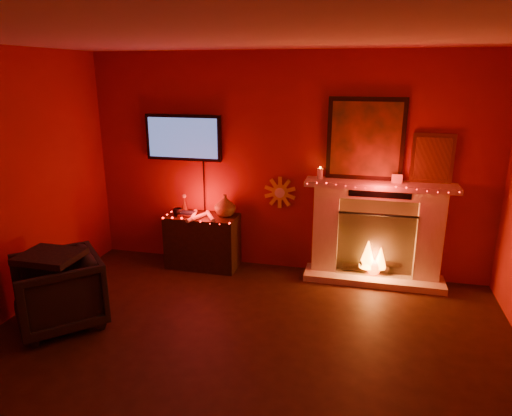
{
  "coord_description": "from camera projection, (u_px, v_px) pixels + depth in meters",
  "views": [
    {
      "loc": [
        0.97,
        -2.96,
        2.44
      ],
      "look_at": [
        -0.17,
        1.7,
        1.01
      ],
      "focal_mm": 32.0,
      "sensor_mm": 36.0,
      "label": 1
    }
  ],
  "objects": [
    {
      "name": "sunburst_clock",
      "position": [
        280.0,
        193.0,
        5.7
      ],
      "size": [
        0.4,
        0.03,
        0.4
      ],
      "color": "gold",
      "rests_on": "room"
    },
    {
      "name": "armchair",
      "position": [
        58.0,
        291.0,
        4.51
      ],
      "size": [
        1.12,
        1.12,
        0.73
      ],
      "primitive_type": "imported",
      "rotation": [
        0.0,
        0.0,
        -0.79
      ],
      "color": "black",
      "rests_on": "floor"
    },
    {
      "name": "tv",
      "position": [
        183.0,
        138.0,
        5.78
      ],
      "size": [
        1.0,
        0.07,
        1.24
      ],
      "color": "black",
      "rests_on": "room"
    },
    {
      "name": "room",
      "position": [
        223.0,
        230.0,
        3.28
      ],
      "size": [
        5.0,
        5.0,
        5.0
      ],
      "color": "black",
      "rests_on": "ground"
    },
    {
      "name": "console_table",
      "position": [
        204.0,
        238.0,
        5.89
      ],
      "size": [
        0.91,
        0.56,
        0.97
      ],
      "color": "black",
      "rests_on": "floor"
    },
    {
      "name": "fireplace",
      "position": [
        376.0,
        223.0,
        5.43
      ],
      "size": [
        1.72,
        0.4,
        2.18
      ],
      "color": "#F3E0CC",
      "rests_on": "floor"
    }
  ]
}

